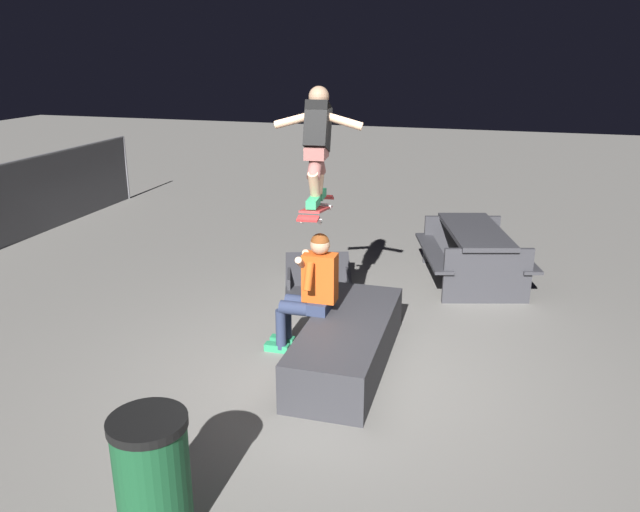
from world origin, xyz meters
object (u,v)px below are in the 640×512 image
object	(u,v)px
person_sitting_on_ledge	(310,287)
trash_bin	(153,477)
skateboard	(317,209)
skater_airborne	(317,140)
kicker_ramp	(318,280)
picnic_table_back	(474,247)
ledge_box_main	(347,343)

from	to	relation	value
person_sitting_on_ledge	trash_bin	distance (m)	2.79
skateboard	skater_airborne	world-z (taller)	skater_airborne
person_sitting_on_ledge	kicker_ramp	size ratio (longest dim) A/B	1.05
person_sitting_on_ledge	skateboard	xyz separation A→B (m)	(0.15, -0.02, 0.79)
kicker_ramp	trash_bin	xyz separation A→B (m)	(-4.64, -0.26, 0.37)
skateboard	skater_airborne	xyz separation A→B (m)	(0.06, 0.01, 0.69)
skateboard	picnic_table_back	size ratio (longest dim) A/B	0.52
skater_airborne	picnic_table_back	distance (m)	3.31
kicker_ramp	ledge_box_main	bearing A→B (deg)	-156.09
ledge_box_main	person_sitting_on_ledge	xyz separation A→B (m)	(0.18, 0.45, 0.49)
ledge_box_main	skateboard	distance (m)	1.39
skateboard	kicker_ramp	world-z (taller)	skateboard
ledge_box_main	trash_bin	size ratio (longest dim) A/B	2.39
kicker_ramp	skateboard	bearing A→B (deg)	-164.12
ledge_box_main	person_sitting_on_ledge	world-z (taller)	person_sitting_on_ledge
picnic_table_back	skater_airborne	bearing A→B (deg)	148.11
skater_airborne	ledge_box_main	bearing A→B (deg)	-132.32
person_sitting_on_ledge	picnic_table_back	bearing A→B (deg)	-30.07
person_sitting_on_ledge	kicker_ramp	xyz separation A→B (m)	(1.88, 0.46, -0.66)
ledge_box_main	picnic_table_back	size ratio (longest dim) A/B	1.05
picnic_table_back	trash_bin	bearing A→B (deg)	162.29
kicker_ramp	trash_bin	size ratio (longest dim) A/B	1.43
ledge_box_main	skater_airborne	distance (m)	2.05
person_sitting_on_ledge	skateboard	bearing A→B (deg)	-8.93
person_sitting_on_ledge	picnic_table_back	size ratio (longest dim) A/B	0.65
trash_bin	ledge_box_main	bearing A→B (deg)	-14.08
trash_bin	skateboard	bearing A→B (deg)	-4.47
skateboard	trash_bin	bearing A→B (deg)	175.53
kicker_ramp	picnic_table_back	world-z (taller)	picnic_table_back
skateboard	trash_bin	distance (m)	3.12
person_sitting_on_ledge	skateboard	world-z (taller)	skateboard
ledge_box_main	kicker_ramp	distance (m)	2.25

